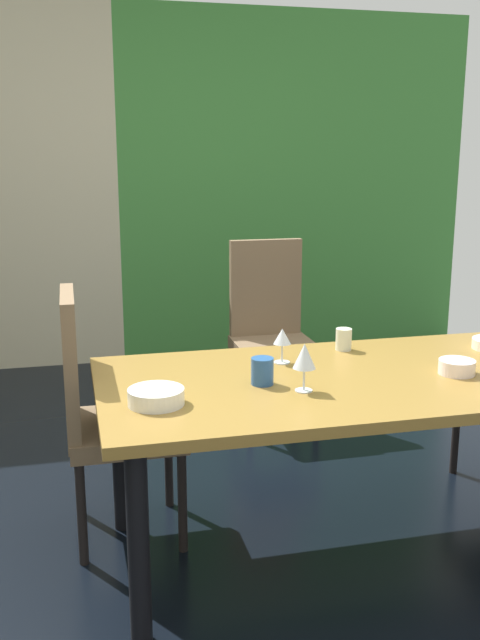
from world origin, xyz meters
TOP-DOWN VIEW (x-y plane):
  - ground_plane at (0.00, 0.00)m, footprint 5.24×5.46m
  - garden_window_panel at (1.29, 2.68)m, footprint 2.66×0.10m
  - dining_table at (0.67, -0.17)m, footprint 2.02×0.93m
  - chair_head_far at (0.69, 1.25)m, footprint 0.44×0.45m
  - chair_left_far at (-0.30, 0.15)m, footprint 0.45×0.44m
  - wine_glass_right at (0.37, -0.30)m, footprint 0.08×0.08m
  - wine_glass_center at (0.39, 0.05)m, footprint 0.07×0.07m
  - serving_bowl_north at (-0.15, -0.31)m, footprint 0.19×0.19m
  - serving_bowl_south at (0.98, -0.25)m, footprint 0.14×0.14m
  - cup_corner at (0.70, 0.17)m, footprint 0.07×0.07m
  - cup_west at (0.25, -0.19)m, footprint 0.08×0.08m

SIDE VIEW (x-z plane):
  - ground_plane at x=0.00m, z-range -0.02..0.00m
  - chair_left_far at x=-0.30m, z-range 0.04..1.05m
  - chair_head_far at x=0.69m, z-range 0.04..1.08m
  - dining_table at x=0.67m, z-range 0.28..1.00m
  - serving_bowl_south at x=0.98m, z-range 0.71..0.77m
  - serving_bowl_north at x=-0.15m, z-range 0.71..0.77m
  - cup_corner at x=0.70m, z-range 0.71..0.80m
  - cup_west at x=0.25m, z-range 0.71..0.81m
  - wine_glass_center at x=0.39m, z-range 0.75..0.88m
  - wine_glass_right at x=0.37m, z-range 0.75..0.92m
  - garden_window_panel at x=1.29m, z-range 0.00..2.52m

